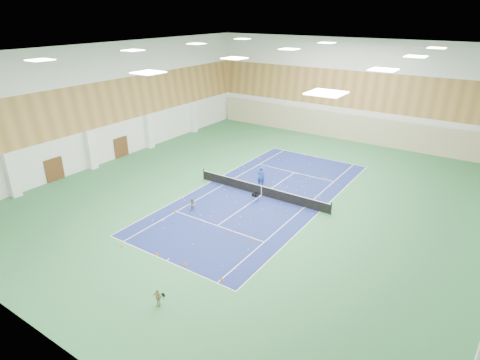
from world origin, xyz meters
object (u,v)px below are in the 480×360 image
object	(u,v)px
coach	(261,177)
ball_cart	(255,197)
child_court	(192,205)
child_apron	(158,297)
tennis_net	(261,190)

from	to	relation	value
coach	ball_cart	bearing A→B (deg)	92.76
child_court	ball_cart	size ratio (longest dim) A/B	1.40
coach	child_apron	world-z (taller)	coach
coach	ball_cart	world-z (taller)	coach
tennis_net	ball_cart	size ratio (longest dim) A/B	15.80
coach	child_apron	size ratio (longest dim) A/B	1.80
coach	child_court	distance (m)	7.57
child_court	ball_cart	bearing A→B (deg)	47.82
child_court	child_apron	size ratio (longest dim) A/B	1.07
child_apron	ball_cart	distance (m)	14.07
child_apron	child_court	bearing A→B (deg)	111.96
child_apron	ball_cart	bearing A→B (deg)	91.24
child_court	ball_cart	distance (m)	5.37
child_court	coach	bearing A→B (deg)	70.17
child_court	child_apron	bearing A→B (deg)	-64.12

